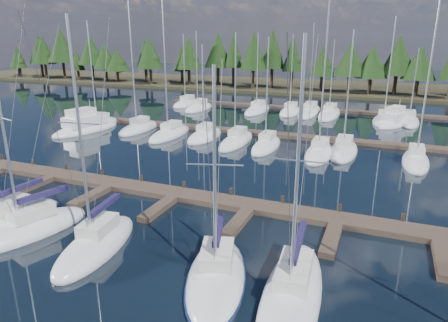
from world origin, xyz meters
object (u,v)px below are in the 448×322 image
at_px(front_sailboat_5, 292,295).
at_px(front_sailboat_2, 28,229).
at_px(main_dock, 174,197).
at_px(motor_yacht_left, 85,127).
at_px(front_sailboat_4, 216,277).
at_px(front_sailboat_1, 8,222).
at_px(motor_yacht_right, 395,121).
at_px(front_sailboat_3, 96,244).

bearing_deg(front_sailboat_5, front_sailboat_2, 178.96).
relative_size(main_dock, front_sailboat_5, 3.43).
xyz_separation_m(main_dock, motor_yacht_left, (-21.96, 15.84, 0.34)).
bearing_deg(front_sailboat_4, front_sailboat_1, 177.75).
bearing_deg(front_sailboat_5, motor_yacht_left, 143.46).
bearing_deg(front_sailboat_1, motor_yacht_right, 61.59).
height_order(front_sailboat_1, front_sailboat_2, front_sailboat_1).
bearing_deg(motor_yacht_left, front_sailboat_5, -36.54).
distance_m(front_sailboat_3, front_sailboat_5, 11.64).
height_order(front_sailboat_4, motor_yacht_right, front_sailboat_4).
bearing_deg(main_dock, front_sailboat_4, -50.13).
distance_m(main_dock, motor_yacht_right, 38.75).
bearing_deg(motor_yacht_left, front_sailboat_2, -56.35).
xyz_separation_m(main_dock, front_sailboat_3, (-0.59, -8.23, 0.09)).
bearing_deg(main_dock, front_sailboat_1, -134.74).
distance_m(front_sailboat_2, front_sailboat_3, 5.29).
xyz_separation_m(front_sailboat_1, front_sailboat_3, (7.34, -0.23, -0.00)).
bearing_deg(motor_yacht_right, front_sailboat_3, -110.31).
bearing_deg(front_sailboat_4, front_sailboat_3, 177.30).
xyz_separation_m(front_sailboat_3, front_sailboat_4, (7.77, -0.37, -0.03)).
distance_m(main_dock, motor_yacht_left, 27.08).
height_order(main_dock, front_sailboat_5, front_sailboat_5).
distance_m(main_dock, front_sailboat_3, 8.25).
relative_size(main_dock, front_sailboat_3, 3.20).
relative_size(front_sailboat_1, motor_yacht_left, 1.44).
height_order(front_sailboat_2, front_sailboat_5, front_sailboat_2).
bearing_deg(front_sailboat_1, front_sailboat_5, -1.87).
bearing_deg(front_sailboat_2, front_sailboat_5, -1.04).
relative_size(front_sailboat_3, motor_yacht_left, 1.32).
xyz_separation_m(front_sailboat_3, motor_yacht_left, (-21.37, 24.07, 0.24)).
bearing_deg(front_sailboat_4, motor_yacht_right, 79.20).
xyz_separation_m(front_sailboat_1, front_sailboat_5, (18.98, -0.62, -0.02)).
bearing_deg(motor_yacht_left, main_dock, -35.80).
height_order(main_dock, front_sailboat_1, front_sailboat_1).
relative_size(front_sailboat_2, motor_yacht_left, 1.30).
relative_size(front_sailboat_2, front_sailboat_3, 0.99).
xyz_separation_m(front_sailboat_5, motor_yacht_right, (4.54, 44.10, 0.20)).
bearing_deg(front_sailboat_2, motor_yacht_right, 63.89).
bearing_deg(main_dock, motor_yacht_left, 144.20).
xyz_separation_m(front_sailboat_1, motor_yacht_left, (-14.03, 23.84, 0.24)).
bearing_deg(front_sailboat_3, front_sailboat_5, -1.94).
bearing_deg(front_sailboat_4, main_dock, 129.87).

